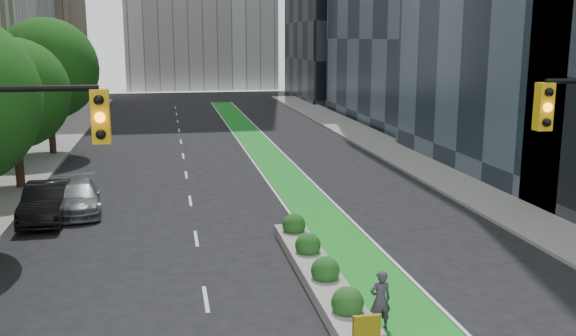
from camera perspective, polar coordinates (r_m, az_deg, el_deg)
name	(u,v)px	position (r m, az deg, el deg)	size (l,w,h in m)	color
sidewalk_left	(18,177)	(38.95, -22.90, -0.70)	(3.60, 90.00, 0.15)	gray
sidewalk_right	(416,162)	(40.98, 11.31, 0.57)	(3.60, 90.00, 0.15)	gray
bike_lane_paint	(265,153)	(43.44, -2.04, 1.32)	(2.20, 70.00, 0.01)	#198B22
tree_midfar	(13,94)	(35.19, -23.24, 6.09)	(5.60, 5.60, 7.76)	black
tree_far	(47,69)	(44.95, -20.63, 8.24)	(6.60, 6.60, 9.00)	black
median_planter	(317,267)	(21.17, 2.64, -8.83)	(1.20, 10.26, 1.10)	gray
cyclist	(380,300)	(17.72, 8.21, -11.54)	(0.61, 0.40, 1.66)	#3A343F
parked_car_left_mid	(47,202)	(29.41, -20.66, -2.84)	(1.70, 4.87, 1.60)	black
parked_car_left_far	(78,197)	(30.28, -18.18, -2.49)	(1.93, 4.75, 1.38)	slate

